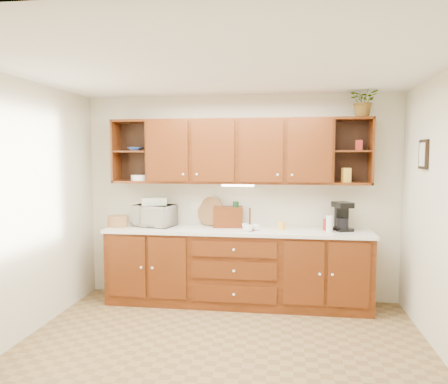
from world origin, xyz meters
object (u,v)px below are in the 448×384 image
(bread_box, at_px, (228,217))
(potted_plant, at_px, (364,101))
(microwave, at_px, (155,215))
(coffee_maker, at_px, (342,217))

(bread_box, bearing_deg, potted_plant, -9.62)
(microwave, height_order, bread_box, microwave)
(bread_box, distance_m, potted_plant, 2.14)
(microwave, distance_m, coffee_maker, 2.33)
(coffee_maker, height_order, potted_plant, potted_plant)
(coffee_maker, relative_size, potted_plant, 0.93)
(bread_box, bearing_deg, microwave, 176.74)
(bread_box, height_order, potted_plant, potted_plant)
(coffee_maker, bearing_deg, microwave, 158.99)
(coffee_maker, distance_m, potted_plant, 1.39)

